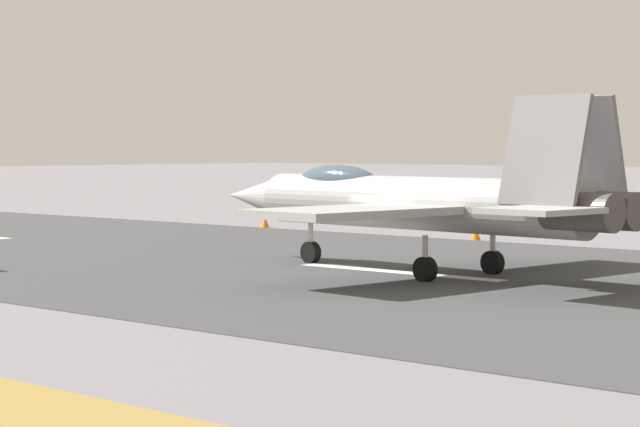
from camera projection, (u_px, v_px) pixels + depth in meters
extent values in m
plane|color=slate|center=(390.00, 272.00, 40.39)|extent=(400.00, 400.00, 0.00)
cube|color=#3D3E40|center=(390.00, 272.00, 40.39)|extent=(240.00, 26.00, 0.02)
cube|color=white|center=(399.00, 272.00, 40.14)|extent=(8.00, 0.70, 0.00)
cylinder|color=#A2A2A0|center=(417.00, 203.00, 39.71)|extent=(13.04, 2.80, 1.71)
cone|color=#A2A2A0|center=(255.00, 196.00, 45.50)|extent=(3.10, 1.70, 1.46)
ellipsoid|color=#3F5160|center=(337.00, 181.00, 42.33)|extent=(3.68, 1.40, 1.10)
cylinder|color=#47423D|center=(581.00, 212.00, 34.51)|extent=(2.28, 1.28, 1.10)
cylinder|color=#47423D|center=(604.00, 210.00, 35.26)|extent=(2.28, 1.28, 1.10)
cube|color=#A2A2A0|center=(352.00, 212.00, 36.32)|extent=(3.90, 6.34, 0.24)
cube|color=#A2A2A0|center=(517.00, 204.00, 41.65)|extent=(3.90, 6.34, 0.24)
cube|color=#A2A2A0|center=(541.00, 211.00, 33.23)|extent=(2.63, 2.99, 0.16)
cube|color=#A2A2A0|center=(640.00, 205.00, 36.52)|extent=(2.63, 2.99, 0.16)
cube|color=slate|center=(545.00, 150.00, 34.90)|extent=(2.67, 1.16, 3.14)
cube|color=slate|center=(582.00, 150.00, 36.13)|extent=(2.67, 1.16, 3.14)
cylinder|color=silver|center=(311.00, 243.00, 43.41)|extent=(0.18, 0.18, 1.40)
cylinder|color=black|center=(311.00, 252.00, 43.43)|extent=(0.78, 0.36, 0.76)
cylinder|color=silver|center=(425.00, 259.00, 37.39)|extent=(0.18, 0.18, 1.40)
cylinder|color=black|center=(425.00, 269.00, 37.40)|extent=(0.78, 0.36, 0.76)
cylinder|color=silver|center=(493.00, 253.00, 39.58)|extent=(0.18, 0.18, 1.40)
cylinder|color=black|center=(492.00, 263.00, 39.60)|extent=(0.78, 0.36, 0.76)
cone|color=orange|center=(476.00, 234.00, 54.26)|extent=(0.44, 0.44, 0.55)
cone|color=orange|center=(265.00, 222.00, 62.83)|extent=(0.44, 0.44, 0.55)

